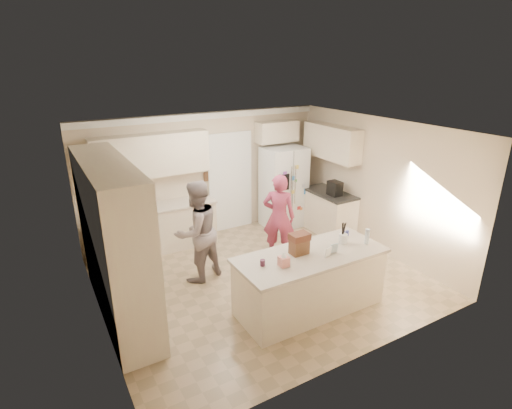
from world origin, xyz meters
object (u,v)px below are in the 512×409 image
refrigerator (283,187)px  teen_girl (279,217)px  tissue_box (284,261)px  coffee_maker (335,188)px  teen_boy (197,232)px  dollhouse_body (299,247)px  utensil_crock (343,238)px  island_base (310,283)px

refrigerator → teen_girl: bearing=-125.7°
tissue_box → teen_girl: teen_girl is taller
coffee_maker → tissue_box: (-2.60, -2.00, -0.07)m
tissue_box → teen_boy: (-0.57, 1.77, -0.11)m
dollhouse_body → teen_boy: (-0.97, 1.57, -0.15)m
tissue_box → teen_girl: (1.06, 1.75, -0.17)m
teen_girl → utensil_crock: bearing=135.4°
utensil_crock → dollhouse_body: 0.80m
dollhouse_body → coffee_maker: bearing=39.3°
island_base → dollhouse_body: bearing=146.3°
coffee_maker → island_base: size_ratio=0.14×
teen_girl → teen_boy: bearing=39.6°
tissue_box → island_base: bearing=10.3°
tissue_box → dollhouse_body: (0.40, 0.20, 0.04)m
refrigerator → tissue_box: refrigerator is taller
teen_boy → teen_girl: (1.63, -0.02, -0.05)m
tissue_box → teen_girl: size_ratio=0.08×
island_base → refrigerator: bearing=63.5°
dollhouse_body → teen_boy: bearing=121.8°
dollhouse_body → teen_girl: 1.69m
utensil_crock → teen_boy: size_ratio=0.08×
coffee_maker → teen_girl: size_ratio=0.18×
dollhouse_body → teen_boy: 1.85m
teen_boy → utensil_crock: bearing=119.8°
refrigerator → teen_girl: 1.60m
tissue_box → refrigerator: bearing=56.4°
utensil_crock → dollhouse_body: size_ratio=0.58×
utensil_crock → dollhouse_body: bearing=176.4°
island_base → tissue_box: (-0.55, -0.10, 0.56)m
island_base → utensil_crock: utensil_crock is taller
coffee_maker → utensil_crock: size_ratio=2.00×
utensil_crock → teen_girl: (-0.14, 1.60, -0.17)m
teen_boy → teen_girl: 1.63m
coffee_maker → teen_girl: 1.58m
refrigerator → dollhouse_body: bearing=-118.6°
refrigerator → island_base: bearing=-115.5°
teen_girl → island_base: bearing=113.2°
coffee_maker → utensil_crock: bearing=-127.1°
tissue_box → teen_boy: size_ratio=0.08×
utensil_crock → island_base: bearing=-175.6°
coffee_maker → teen_girl: bearing=-170.7°
dollhouse_body → teen_girl: bearing=67.0°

